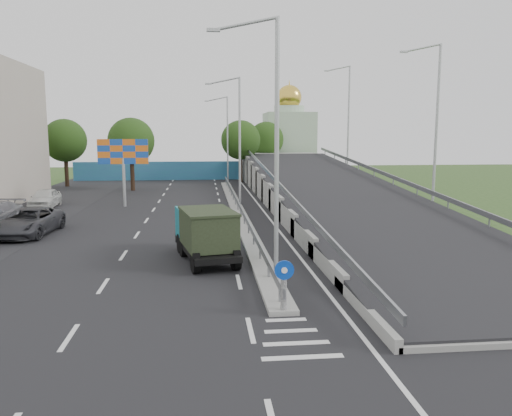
{
  "coord_description": "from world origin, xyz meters",
  "views": [
    {
      "loc": [
        -2.52,
        -13.27,
        5.88
      ],
      "look_at": [
        0.06,
        11.44,
        2.2
      ],
      "focal_mm": 35.0,
      "sensor_mm": 36.0,
      "label": 1
    }
  ],
  "objects": [
    {
      "name": "blue_wall",
      "position": [
        -4.0,
        52.0,
        1.2
      ],
      "size": [
        30.0,
        0.5,
        2.4
      ],
      "primitive_type": "cube",
      "color": "teal",
      "rests_on": "ground"
    },
    {
      "name": "median",
      "position": [
        0.0,
        24.0,
        0.1
      ],
      "size": [
        1.0,
        44.0,
        0.2
      ],
      "primitive_type": "cube",
      "color": "gray",
      "rests_on": "ground"
    },
    {
      "name": "overpass_ramp",
      "position": [
        7.5,
        24.0,
        1.75
      ],
      "size": [
        10.0,
        50.0,
        3.5
      ],
      "color": "gray",
      "rests_on": "ground"
    },
    {
      "name": "billboard",
      "position": [
        -9.0,
        28.0,
        4.19
      ],
      "size": [
        4.0,
        0.24,
        5.5
      ],
      "color": "#B2B5B7",
      "rests_on": "ground"
    },
    {
      "name": "tree_left_mid",
      "position": [
        -10.0,
        40.0,
        5.18
      ],
      "size": [
        4.8,
        4.8,
        7.6
      ],
      "color": "black",
      "rests_on": "ground"
    },
    {
      "name": "tree_ramp_far",
      "position": [
        6.0,
        55.0,
        5.18
      ],
      "size": [
        4.8,
        4.8,
        7.6
      ],
      "color": "black",
      "rests_on": "ground"
    },
    {
      "name": "lamp_post_mid",
      "position": [
        0.11,
        26.0,
        5.81
      ],
      "size": [
        2.74,
        0.18,
        10.08
      ],
      "color": "#B2B5B7",
      "rests_on": "median"
    },
    {
      "name": "dump_truck",
      "position": [
        -2.51,
        9.83,
        1.38
      ],
      "size": [
        3.12,
        5.93,
        2.48
      ],
      "rotation": [
        0.0,
        0.0,
        0.2
      ],
      "color": "black",
      "rests_on": "ground"
    },
    {
      "name": "road_surface",
      "position": [
        -3.0,
        20.0,
        0.0
      ],
      "size": [
        26.0,
        90.0,
        0.04
      ],
      "primitive_type": "cube",
      "color": "black",
      "rests_on": "ground"
    },
    {
      "name": "ground",
      "position": [
        0.0,
        0.0,
        0.0
      ],
      "size": [
        160.0,
        160.0,
        0.0
      ],
      "primitive_type": "plane",
      "color": "#2D4C1E",
      "rests_on": "ground"
    },
    {
      "name": "tree_median_far",
      "position": [
        2.0,
        48.0,
        5.18
      ],
      "size": [
        4.8,
        4.8,
        7.6
      ],
      "color": "black",
      "rests_on": "ground"
    },
    {
      "name": "lamp_post_far",
      "position": [
        0.11,
        46.0,
        5.81
      ],
      "size": [
        2.74,
        0.18,
        10.08
      ],
      "color": "#B2B5B7",
      "rests_on": "median"
    },
    {
      "name": "lamp_post_near",
      "position": [
        0.11,
        6.0,
        5.81
      ],
      "size": [
        2.74,
        0.18,
        10.08
      ],
      "color": "#B2B5B7",
      "rests_on": "median"
    },
    {
      "name": "sign_bollard",
      "position": [
        0.0,
        2.17,
        1.03
      ],
      "size": [
        0.64,
        0.23,
        1.67
      ],
      "color": "black",
      "rests_on": "median"
    },
    {
      "name": "parked_car_c",
      "position": [
        -12.82,
        16.72,
        0.79
      ],
      "size": [
        3.08,
        5.9,
        1.59
      ],
      "primitive_type": "imported",
      "rotation": [
        0.0,
        0.0,
        -0.08
      ],
      "color": "#35353A",
      "rests_on": "ground"
    },
    {
      "name": "parked_car_e",
      "position": [
        -15.29,
        28.02,
        0.78
      ],
      "size": [
        2.03,
        4.67,
        1.57
      ],
      "primitive_type": "imported",
      "rotation": [
        0.0,
        0.0,
        0.04
      ],
      "color": "silver",
      "rests_on": "ground"
    },
    {
      "name": "tree_left_far",
      "position": [
        -18.0,
        45.0,
        5.18
      ],
      "size": [
        4.8,
        4.8,
        7.6
      ],
      "color": "black",
      "rests_on": "ground"
    },
    {
      "name": "church",
      "position": [
        10.0,
        60.0,
        5.31
      ],
      "size": [
        7.0,
        7.0,
        13.8
      ],
      "color": "#B2CCAD",
      "rests_on": "ground"
    },
    {
      "name": "median_guardrail",
      "position": [
        0.0,
        24.0,
        0.75
      ],
      "size": [
        0.09,
        44.0,
        0.71
      ],
      "color": "gray",
      "rests_on": "median"
    }
  ]
}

